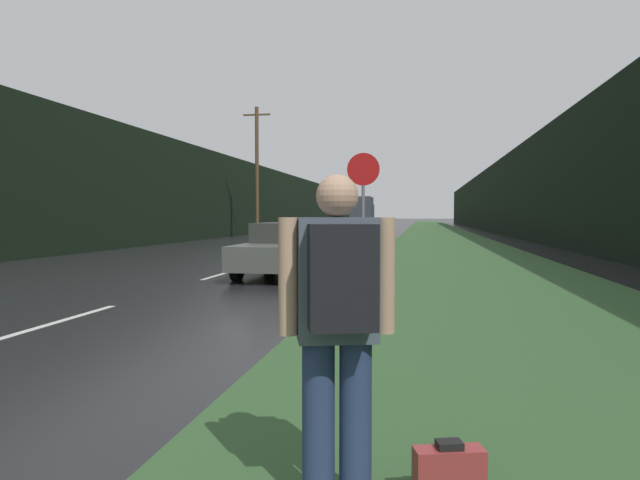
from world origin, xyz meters
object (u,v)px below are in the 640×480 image
(stop_sign, at_px, (363,205))
(car_passing_far, at_px, (365,230))
(suitcase, at_px, (449,476))
(delivery_truck, at_px, (362,212))
(car_passing_near, at_px, (288,249))
(hitchhiker_with_backpack, at_px, (338,320))

(stop_sign, relative_size, car_passing_far, 0.62)
(stop_sign, xyz_separation_m, suitcase, (1.38, -8.98, -1.60))
(suitcase, height_order, delivery_truck, delivery_truck)
(car_passing_far, height_order, delivery_truck, delivery_truck)
(delivery_truck, bearing_deg, car_passing_far, -83.76)
(car_passing_near, height_order, car_passing_far, car_passing_near)
(stop_sign, height_order, hitchhiker_with_backpack, stop_sign)
(stop_sign, distance_m, car_passing_near, 3.38)
(stop_sign, xyz_separation_m, hitchhiker_with_backpack, (0.81, -9.15, -0.76))
(suitcase, bearing_deg, delivery_truck, 80.60)
(delivery_truck, bearing_deg, suitcase, -83.67)
(suitcase, xyz_separation_m, car_passing_near, (-3.58, 11.31, 0.52))
(hitchhiker_with_backpack, bearing_deg, stop_sign, 79.32)
(car_passing_far, relative_size, delivery_truck, 0.70)
(hitchhiker_with_backpack, height_order, delivery_truck, delivery_truck)
(stop_sign, bearing_deg, delivery_truck, 95.94)
(suitcase, relative_size, car_passing_far, 0.09)
(car_passing_far, xyz_separation_m, delivery_truck, (-3.52, 32.14, 1.25))
(hitchhiker_with_backpack, xyz_separation_m, suitcase, (0.57, 0.17, -0.85))
(suitcase, relative_size, delivery_truck, 0.06)
(stop_sign, height_order, car_passing_far, stop_sign)
(stop_sign, distance_m, delivery_truck, 55.22)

